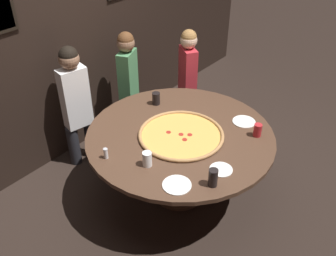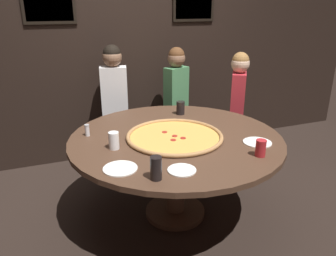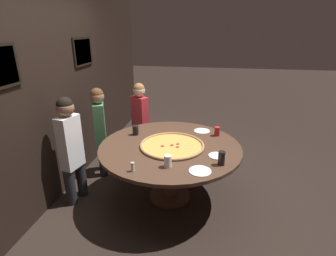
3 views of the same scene
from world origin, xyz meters
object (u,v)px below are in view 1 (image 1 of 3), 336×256
Objects in this scene: white_plate_near_front at (244,122)px; white_plate_far_back at (177,185)px; drink_cup_far_left at (258,130)px; condiment_shaker at (106,153)px; drink_cup_beside_pizza at (213,178)px; drink_cup_near_left at (147,159)px; white_plate_left_side at (221,169)px; diner_far_left at (188,75)px; diner_side_right at (128,80)px; dining_table at (180,144)px; diner_centre_back at (76,100)px; drink_cup_by_shaker at (156,98)px; giant_pizza at (181,135)px.

white_plate_near_front is 0.97× the size of white_plate_far_back.
condiment_shaker is (-1.08, 0.82, -0.01)m from drink_cup_far_left.
drink_cup_beside_pizza is 0.56m from drink_cup_near_left.
drink_cup_beside_pizza is 0.80× the size of white_plate_left_side.
drink_cup_beside_pizza is 0.12× the size of diner_far_left.
drink_cup_beside_pizza is 1.90m from diner_side_right.
white_plate_left_side is at bearing 12.83° from drink_cup_beside_pizza.
drink_cup_far_left is (0.41, -0.56, 0.18)m from dining_table.
white_plate_left_side is 1.92× the size of condiment_shaker.
white_plate_left_side is 1.73m from diner_centre_back.
drink_cup_beside_pizza is at bearing -122.10° from dining_table.
dining_table is 0.65m from white_plate_near_front.
diner_side_right is at bearing 68.73° from white_plate_left_side.
diner_far_left reaches higher than drink_cup_beside_pizza.
diner_centre_back is (0.13, 1.77, -0.05)m from drink_cup_beside_pizza.
diner_far_left reaches higher than drink_cup_by_shaker.
drink_cup_by_shaker is (0.78, 0.57, -0.00)m from drink_cup_near_left.
drink_cup_beside_pizza is at bearing -49.99° from white_plate_far_back.
drink_cup_by_shaker is (0.26, 0.51, 0.18)m from dining_table.
white_plate_left_side is 1.78m from diner_side_right.
drink_cup_beside_pizza is 1.16× the size of drink_cup_near_left.
condiment_shaker is at bearing 152.74° from white_plate_near_front.
diner_side_right is at bearing 55.98° from white_plate_far_back.
giant_pizza is 3.45× the size of white_plate_far_back.
diner_side_right reaches higher than white_plate_left_side.
white_plate_left_side is at bearing 103.62° from diner_centre_back.
giant_pizza is 0.68m from drink_cup_beside_pizza.
condiment_shaker is at bearing 155.71° from giant_pizza.
drink_cup_near_left is at bearing 27.49° from diner_side_right.
diner_far_left reaches higher than condiment_shaker.
giant_pizza is at bearing -117.55° from drink_cup_by_shaker.
drink_cup_beside_pizza is 1.28m from drink_cup_by_shaker.
diner_far_left is at bearing 42.51° from drink_cup_beside_pizza.
condiment_shaker is at bearing -43.25° from diner_far_left.
drink_cup_beside_pizza is 0.67× the size of white_plate_far_back.
condiment_shaker is 0.08× the size of diner_far_left.
drink_cup_near_left is 0.34m from white_plate_far_back.
drink_cup_by_shaker is 1.31× the size of condiment_shaker.
white_plate_near_front is (1.05, -0.29, -0.06)m from drink_cup_near_left.
drink_cup_near_left is 0.59× the size of white_plate_near_front.
diner_centre_back is (-0.70, 0.07, 0.03)m from diner_side_right.
giant_pizza is 8.01× the size of condiment_shaker.
dining_table is at bearing 57.90° from drink_cup_beside_pizza.
diner_side_right reaches higher than white_plate_near_front.
diner_far_left reaches higher than white_plate_left_side.
drink_cup_far_left is at bearing -9.54° from white_plate_far_back.
diner_side_right is at bearing -96.18° from diner_far_left.
drink_cup_by_shaker is 0.58× the size of white_plate_near_front.
diner_side_right is (0.65, 1.66, -0.00)m from white_plate_left_side.
drink_cup_beside_pizza is at bearing 97.46° from diner_centre_back.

